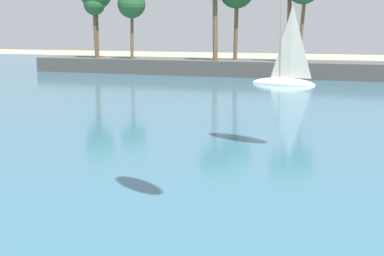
# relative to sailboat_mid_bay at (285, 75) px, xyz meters

# --- Properties ---
(sea) EXTENTS (220.00, 96.10, 0.06)m
(sea) POSITION_rel_sailboat_mid_bay_xyz_m (7.22, 0.77, -0.88)
(sea) COLOR #386B84
(sea) RESTS_ON ground
(palm_headland) EXTENTS (80.92, 6.42, 13.49)m
(palm_headland) POSITION_rel_sailboat_mid_bay_xyz_m (7.83, 8.78, 3.91)
(palm_headland) COLOR #514C47
(palm_headland) RESTS_ON ground
(sailboat_mid_bay) EXTENTS (6.71, 2.89, 9.42)m
(sailboat_mid_bay) POSITION_rel_sailboat_mid_bay_xyz_m (0.00, 0.00, 0.00)
(sailboat_mid_bay) COLOR white
(sailboat_mid_bay) RESTS_ON sea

